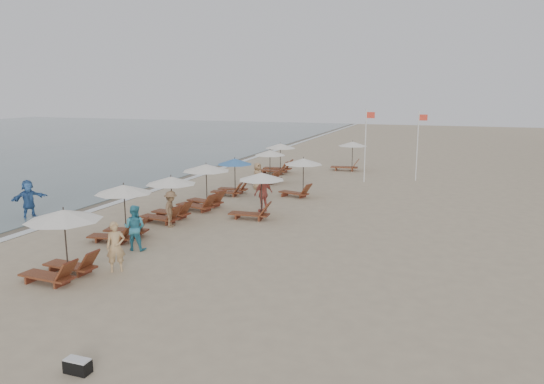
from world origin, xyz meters
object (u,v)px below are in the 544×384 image
(lounger_station_5, at_px, (267,167))
(lounger_station_6, at_px, (277,159))
(beachgoer_far_b, at_px, (257,176))
(lounger_station_4, at_px, (232,176))
(beachgoer_near, at_px, (116,247))
(inland_station_0, at_px, (256,190))
(beachgoer_far_a, at_px, (263,194))
(beachgoer_mid_b, at_px, (171,209))
(beachgoer_mid_a, at_px, (135,228))
(lounger_station_2, at_px, (168,198))
(lounger_station_3, at_px, (203,186))
(lounger_station_1, at_px, (121,210))
(duffel_bag, at_px, (78,366))
(inland_station_2, at_px, (349,153))
(flag_pole_near, at_px, (366,142))
(lounger_station_0, at_px, (61,242))
(inland_station_1, at_px, (300,172))
(waterline_walker, at_px, (29,199))

(lounger_station_5, relative_size, lounger_station_6, 0.92)
(beachgoer_far_b, bearing_deg, lounger_station_4, 177.11)
(beachgoer_near, bearing_deg, inland_station_0, 38.82)
(beachgoer_far_a, bearing_deg, beachgoer_mid_b, -1.20)
(beachgoer_mid_b, bearing_deg, lounger_station_5, -12.69)
(beachgoer_near, height_order, beachgoer_mid_a, beachgoer_mid_a)
(lounger_station_2, relative_size, lounger_station_3, 0.95)
(lounger_station_1, relative_size, duffel_bag, 4.41)
(beachgoer_near, bearing_deg, lounger_station_6, 55.69)
(lounger_station_3, relative_size, inland_station_2, 1.01)
(lounger_station_1, relative_size, beachgoer_near, 1.48)
(lounger_station_2, bearing_deg, beachgoer_far_a, 42.09)
(beachgoer_far_a, distance_m, flag_pole_near, 11.10)
(lounger_station_6, bearing_deg, beachgoer_far_b, -81.83)
(lounger_station_0, relative_size, beachgoer_mid_a, 1.48)
(lounger_station_5, height_order, flag_pole_near, flag_pole_near)
(lounger_station_1, distance_m, inland_station_1, 11.73)
(lounger_station_3, xyz_separation_m, inland_station_2, (4.56, 15.54, 0.13))
(beachgoer_mid_b, height_order, duffel_bag, beachgoer_mid_b)
(lounger_station_0, height_order, beachgoer_far_a, lounger_station_0)
(lounger_station_0, height_order, lounger_station_1, lounger_station_0)
(beachgoer_far_a, relative_size, duffel_bag, 3.21)
(beachgoer_near, bearing_deg, lounger_station_0, -174.28)
(lounger_station_0, bearing_deg, inland_station_2, 80.89)
(inland_station_2, relative_size, beachgoer_near, 1.60)
(lounger_station_0, height_order, flag_pole_near, flag_pole_near)
(flag_pole_near, bearing_deg, lounger_station_3, -121.21)
(lounger_station_4, relative_size, beachgoer_mid_b, 1.44)
(beachgoer_far_a, bearing_deg, lounger_station_6, -130.73)
(lounger_station_0, distance_m, lounger_station_2, 7.86)
(lounger_station_2, relative_size, beachgoer_near, 1.53)
(lounger_station_3, bearing_deg, beachgoer_far_b, 83.34)
(inland_station_0, bearing_deg, lounger_station_0, -107.50)
(inland_station_2, bearing_deg, beachgoer_mid_b, -102.40)
(lounger_station_0, bearing_deg, duffel_bag, -45.97)
(lounger_station_0, distance_m, waterline_walker, 9.57)
(lounger_station_1, relative_size, beachgoer_mid_b, 1.56)
(lounger_station_2, bearing_deg, flag_pole_near, 62.94)
(lounger_station_0, distance_m, lounger_station_1, 4.55)
(lounger_station_6, distance_m, waterline_walker, 18.23)
(lounger_station_0, xyz_separation_m, lounger_station_3, (-0.37, 10.61, -0.06))
(waterline_walker, bearing_deg, lounger_station_3, -35.25)
(flag_pole_near, bearing_deg, beachgoer_far_a, -108.02)
(duffel_bag, bearing_deg, lounger_station_2, 112.52)
(lounger_station_6, xyz_separation_m, beachgoer_far_b, (0.91, -6.33, -0.22))
(lounger_station_6, bearing_deg, beachgoer_near, -85.35)
(beachgoer_mid_a, relative_size, flag_pole_near, 0.36)
(lounger_station_2, height_order, beachgoer_mid_a, lounger_station_2)
(beachgoer_far_b, xyz_separation_m, duffel_bag, (4.00, -21.15, -0.67))
(inland_station_1, relative_size, beachgoer_near, 1.50)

